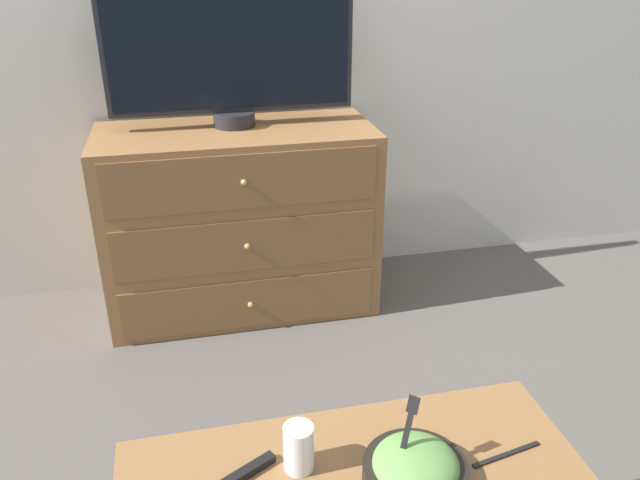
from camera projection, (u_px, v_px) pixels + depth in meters
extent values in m
plane|color=#56514C|center=(245.00, 272.00, 3.09)|extent=(12.00, 12.00, 0.00)
cube|color=olive|center=(240.00, 221.00, 2.67)|extent=(1.12, 0.49, 0.80)
cube|color=brown|center=(251.00, 304.00, 2.57)|extent=(1.03, 0.01, 0.21)
sphere|color=tan|center=(251.00, 305.00, 2.56)|extent=(0.02, 0.02, 0.02)
cube|color=brown|center=(247.00, 246.00, 2.45)|extent=(1.03, 0.01, 0.21)
sphere|color=tan|center=(247.00, 246.00, 2.45)|extent=(0.02, 0.02, 0.02)
cube|color=brown|center=(244.00, 182.00, 2.34)|extent=(1.03, 0.01, 0.21)
sphere|color=tan|center=(244.00, 182.00, 2.33)|extent=(0.02, 0.02, 0.02)
cylinder|color=#232328|center=(234.00, 119.00, 2.54)|extent=(0.17, 0.17, 0.06)
cube|color=#232328|center=(229.00, 39.00, 2.41)|extent=(0.97, 0.04, 0.57)
cube|color=black|center=(230.00, 40.00, 2.39)|extent=(0.93, 0.01, 0.53)
cylinder|color=brown|center=(500.00, 468.00, 1.64)|extent=(0.04, 0.04, 0.46)
cylinder|color=black|center=(415.00, 472.00, 1.28)|extent=(0.22, 0.22, 0.04)
ellipsoid|color=#66994C|center=(416.00, 465.00, 1.27)|extent=(0.18, 0.18, 0.08)
cube|color=black|center=(405.00, 440.00, 1.26)|extent=(0.05, 0.05, 0.14)
cube|color=black|center=(413.00, 405.00, 1.25)|extent=(0.03, 0.03, 0.03)
cylinder|color=#9E6638|center=(299.00, 455.00, 1.30)|extent=(0.06, 0.06, 0.07)
cylinder|color=white|center=(299.00, 447.00, 1.29)|extent=(0.06, 0.06, 0.11)
cube|color=black|center=(506.00, 454.00, 1.34)|extent=(0.17, 0.04, 0.01)
cube|color=black|center=(240.00, 476.00, 1.28)|extent=(0.16, 0.10, 0.02)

